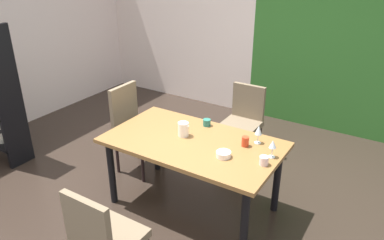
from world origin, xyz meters
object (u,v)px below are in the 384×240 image
at_px(chair_head_near, 102,237).
at_px(wine_glass_west, 259,131).
at_px(serving_bowl_near_shelf, 224,154).
at_px(cup_south, 245,141).
at_px(chair_head_far, 244,118).
at_px(cup_right, 207,123).
at_px(pitcher_left, 183,129).
at_px(dining_table, 193,149).
at_px(wine_glass_east, 273,145).
at_px(chair_left_far, 133,126).
at_px(cup_north, 264,161).

relative_size(chair_head_near, wine_glass_west, 5.13).
xyz_separation_m(serving_bowl_near_shelf, cup_south, (0.08, 0.28, 0.02)).
xyz_separation_m(chair_head_far, wine_glass_west, (0.57, -0.95, 0.37)).
relative_size(cup_right, pitcher_left, 0.56).
relative_size(dining_table, cup_south, 17.73).
bearing_deg(chair_head_near, cup_south, 71.34).
distance_m(serving_bowl_near_shelf, cup_south, 0.29).
xyz_separation_m(dining_table, cup_right, (-0.06, 0.36, 0.12)).
xyz_separation_m(wine_glass_west, wine_glass_east, (0.21, -0.18, -0.01)).
xyz_separation_m(dining_table, serving_bowl_near_shelf, (0.39, -0.11, 0.11)).
bearing_deg(cup_south, wine_glass_west, 58.13).
bearing_deg(chair_left_far, pitcher_left, 75.37).
relative_size(chair_left_far, cup_north, 13.17).
height_order(cup_south, pitcher_left, pitcher_left).
relative_size(dining_table, cup_north, 21.45).
relative_size(chair_head_near, chair_left_far, 0.90).
height_order(wine_glass_east, cup_north, wine_glass_east).
relative_size(dining_table, chair_left_far, 1.63).
relative_size(chair_head_near, pitcher_left, 6.49).
bearing_deg(wine_glass_east, cup_north, -93.96).
bearing_deg(chair_head_near, chair_left_far, 123.10).
distance_m(dining_table, wine_glass_west, 0.65).
distance_m(chair_head_near, wine_glass_east, 1.59).
distance_m(cup_north, cup_south, 0.35).
height_order(dining_table, cup_south, cup_south).
bearing_deg(pitcher_left, serving_bowl_near_shelf, -16.61).
relative_size(chair_head_far, wine_glass_east, 5.52).
bearing_deg(chair_left_far, chair_head_far, 135.30).
distance_m(dining_table, cup_right, 0.39).
bearing_deg(wine_glass_west, cup_north, -59.74).
xyz_separation_m(chair_head_near, cup_north, (0.75, 1.19, 0.28)).
bearing_deg(chair_head_near, dining_table, 89.56).
distance_m(dining_table, wine_glass_east, 0.79).
height_order(chair_head_near, cup_right, chair_head_near).
xyz_separation_m(cup_right, cup_south, (0.52, -0.19, 0.01)).
xyz_separation_m(wine_glass_east, pitcher_left, (-0.88, -0.07, -0.05)).
xyz_separation_m(chair_head_near, wine_glass_west, (0.55, 1.53, 0.37)).
height_order(wine_glass_east, cup_right, wine_glass_east).
height_order(chair_head_far, cup_north, chair_head_far).
height_order(serving_bowl_near_shelf, cup_right, cup_right).
distance_m(chair_head_far, cup_right, 0.92).
distance_m(dining_table, serving_bowl_near_shelf, 0.42).
xyz_separation_m(dining_table, chair_head_near, (-0.01, -1.24, -0.15)).
bearing_deg(cup_right, cup_north, -27.33).
xyz_separation_m(chair_head_far, cup_north, (0.76, -1.29, 0.28)).
bearing_deg(serving_bowl_near_shelf, cup_south, 74.70).
relative_size(chair_head_far, cup_south, 9.64).
bearing_deg(cup_south, chair_head_near, -108.66).
xyz_separation_m(serving_bowl_near_shelf, cup_right, (-0.44, 0.48, 0.01)).
bearing_deg(dining_table, pitcher_left, 162.95).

